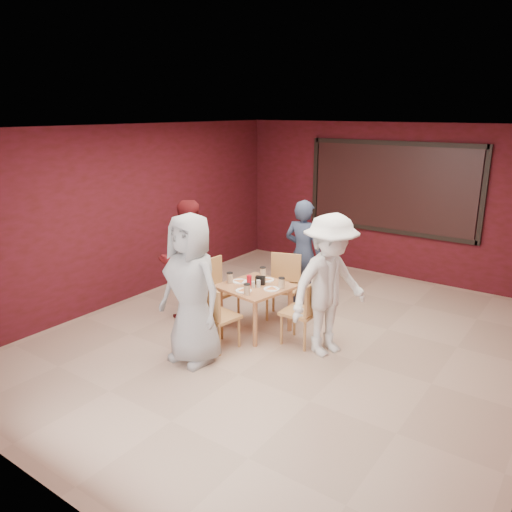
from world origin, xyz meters
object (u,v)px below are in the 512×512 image
Objects in this scene: chair_right at (305,309)px; chair_front at (216,314)px; diner_front at (191,289)px; diner_back at (303,254)px; chair_back at (284,282)px; chair_left at (217,286)px; diner_left at (187,260)px; diner_right at (329,286)px; dining_table at (255,290)px.

chair_front is at bearing -137.86° from chair_right.
diner_front reaches higher than diner_back.
chair_left is at bearing -137.90° from chair_back.
diner_right reaches higher than diner_left.
chair_right is 0.50× the size of diner_left.
chair_front is 0.48× the size of diner_right.
chair_front is 1.00m from chair_left.
chair_front is at bearing 80.18° from diner_left.
diner_front is (0.58, -1.17, 0.42)m from chair_left.
chair_left is (-0.62, 0.78, 0.02)m from chair_front.
diner_front is 1.10× the size of diner_back.
dining_table is at bearing 117.54° from diner_left.
diner_front is 1.06× the size of diner_left.
chair_left reaches higher than chair_front.
diner_right is (1.21, 0.76, 0.42)m from chair_front.
chair_left is at bearing 109.25° from diner_right.
diner_right is at bearing 0.12° from dining_table.
dining_table is at bearing -177.84° from chair_right.
diner_back is (0.14, 1.97, 0.36)m from chair_front.
chair_right is at bearing 105.60° from diner_right.
diner_front is at bearing 152.21° from diner_right.
diner_back is 0.96× the size of diner_left.
diner_back reaches higher than dining_table.
diner_left is (-0.43, -0.17, 0.37)m from chair_left.
diner_front is (-0.13, -1.14, 0.33)m from dining_table.
chair_front is 1.28m from diner_left.
chair_back is 0.61m from diner_back.
diner_back is at bearing 87.67° from dining_table.
diner_left is at bearing 149.88° from chair_front.
diner_right is (1.10, -0.69, 0.38)m from chair_back.
chair_left is 0.59m from diner_left.
diner_right is at bearing 31.89° from chair_front.
diner_left reaches higher than chair_back.
diner_back is 1.80m from diner_left.
diner_front is 1.03× the size of diner_right.
diner_back is at bearing 61.71° from diner_right.
diner_right is (1.08, -1.21, 0.06)m from diner_back.
chair_back is 1.00m from chair_right.
chair_front is at bearing -96.52° from dining_table.
diner_back is at bearing 57.36° from chair_left.
diner_front is at bearing 65.42° from diner_left.
diner_front reaches higher than diner_right.
diner_front is (-0.05, -0.39, 0.44)m from chair_front.
dining_table is at bearing -2.13° from chair_left.
chair_back is 1.06× the size of chair_right.
diner_front reaches higher than diner_left.
diner_left reaches higher than diner_back.
chair_back is 1.00m from chair_left.
dining_table is 1.08× the size of chair_left.
diner_right reaches higher than chair_front.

